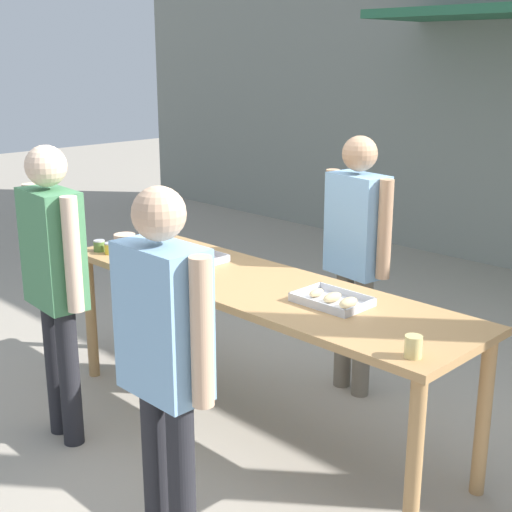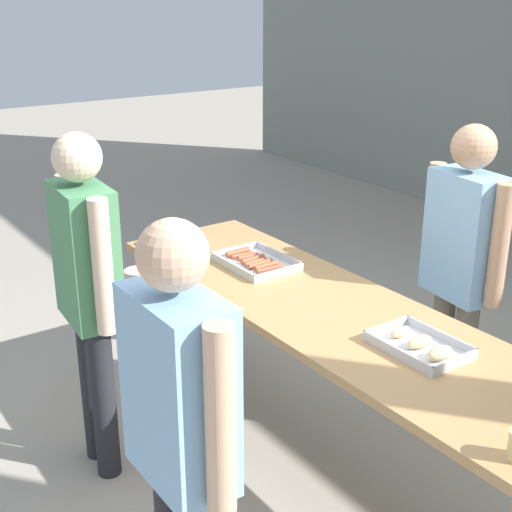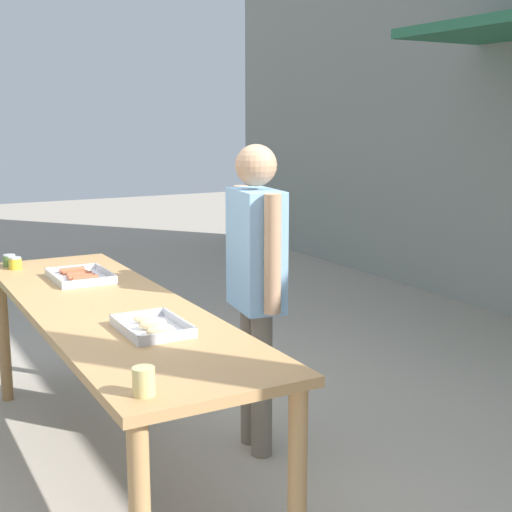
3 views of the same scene
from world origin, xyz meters
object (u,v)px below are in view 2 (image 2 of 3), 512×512
(food_tray_sausages, at_px, (256,263))
(food_tray_buns, at_px, (421,346))
(condiment_jar_ketchup, at_px, (167,244))
(person_server_behind_table, at_px, (462,257))
(person_customer_with_cup, at_px, (180,423))
(condiment_jar_mustard, at_px, (156,239))
(person_customer_holding_hotdog, at_px, (88,278))

(food_tray_sausages, relative_size, food_tray_buns, 1.10)
(condiment_jar_ketchup, bearing_deg, person_server_behind_table, 39.97)
(food_tray_sausages, xyz_separation_m, food_tray_buns, (1.11, -0.00, 0.01))
(person_server_behind_table, bearing_deg, food_tray_sausages, -126.38)
(condiment_jar_ketchup, distance_m, person_server_behind_table, 1.51)
(food_tray_buns, relative_size, condiment_jar_ketchup, 4.91)
(food_tray_sausages, xyz_separation_m, person_customer_with_cup, (1.13, -1.07, 0.08))
(food_tray_buns, distance_m, condiment_jar_ketchup, 1.58)
(condiment_jar_mustard, distance_m, condiment_jar_ketchup, 0.10)
(person_customer_holding_hotdog, bearing_deg, food_tray_buns, -138.48)
(food_tray_buns, bearing_deg, person_customer_with_cup, -88.94)
(person_customer_with_cup, bearing_deg, food_tray_sausages, -43.23)
(condiment_jar_ketchup, height_order, person_customer_holding_hotdog, person_customer_holding_hotdog)
(condiment_jar_mustard, distance_m, person_server_behind_table, 1.60)
(food_tray_buns, bearing_deg, food_tray_sausages, 179.97)
(food_tray_sausages, bearing_deg, person_server_behind_table, 45.34)
(food_tray_sausages, height_order, person_server_behind_table, person_server_behind_table)
(food_tray_sausages, bearing_deg, food_tray_buns, -0.03)
(condiment_jar_mustard, relative_size, person_customer_holding_hotdog, 0.05)
(person_customer_holding_hotdog, bearing_deg, condiment_jar_ketchup, -51.82)
(condiment_jar_mustard, height_order, person_server_behind_table, person_server_behind_table)
(food_tray_sausages, distance_m, condiment_jar_mustard, 0.62)
(food_tray_sausages, distance_m, person_customer_with_cup, 1.55)
(food_tray_buns, bearing_deg, person_server_behind_table, 119.70)
(condiment_jar_ketchup, bearing_deg, person_customer_holding_hotdog, -56.69)
(condiment_jar_ketchup, distance_m, person_customer_holding_hotdog, 0.73)
(person_customer_with_cup, bearing_deg, person_server_behind_table, -76.32)
(person_server_behind_table, bearing_deg, condiment_jar_mustard, -133.68)
(person_server_behind_table, bearing_deg, food_tray_buns, -52.01)
(condiment_jar_mustard, bearing_deg, person_customer_with_cup, -25.30)
(person_server_behind_table, height_order, person_customer_with_cup, person_server_behind_table)
(condiment_jar_ketchup, relative_size, person_server_behind_table, 0.05)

